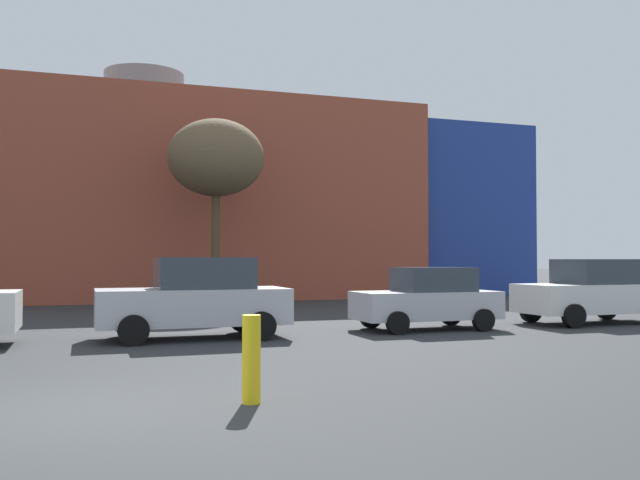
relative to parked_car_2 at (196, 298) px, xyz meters
name	(u,v)px	position (x,y,z in m)	size (l,w,h in m)	color
ground_plane	(55,414)	(-2.82, -7.31, -0.94)	(200.00, 200.00, 0.00)	#2D3033
building_backdrop	(144,205)	(0.40, 19.81, 3.69)	(38.93, 13.08, 11.35)	#9E4733
parked_car_2	(196,298)	(0.00, 0.00, 0.00)	(4.38, 2.14, 1.90)	silver
parked_car_3	(428,299)	(6.09, 0.00, -0.13)	(3.78, 1.86, 1.64)	silver
parked_car_4	(593,291)	(11.43, 0.00, -0.02)	(4.28, 2.10, 1.85)	white
bare_tree_1	(216,159)	(2.34, 10.24, 4.81)	(3.75, 3.75, 7.29)	brown
bollard_yellow_1	(251,359)	(-0.45, -7.50, -0.37)	(0.24, 0.24, 1.14)	yellow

